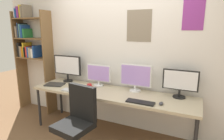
{
  "coord_description": "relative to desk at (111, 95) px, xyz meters",
  "views": [
    {
      "loc": [
        1.24,
        -1.96,
        1.73
      ],
      "look_at": [
        0.0,
        0.65,
        1.09
      ],
      "focal_mm": 30.07,
      "sensor_mm": 36.0,
      "label": 1
    }
  ],
  "objects": [
    {
      "name": "wall_back",
      "position": [
        0.0,
        0.42,
        0.61
      ],
      "size": [
        5.07,
        0.11,
        2.6
      ],
      "color": "silver",
      "rests_on": "ground_plane"
    },
    {
      "name": "desk",
      "position": [
        0.0,
        0.0,
        0.0
      ],
      "size": [
        2.67,
        0.68,
        0.74
      ],
      "color": "tan",
      "rests_on": "ground_plane"
    },
    {
      "name": "bookshelf",
      "position": [
        -1.97,
        0.23,
        0.68
      ],
      "size": [
        0.83,
        0.28,
        2.19
      ],
      "color": "brown",
      "rests_on": "ground_plane"
    },
    {
      "name": "office_chair",
      "position": [
        -0.17,
        -0.7,
        -0.29
      ],
      "size": [
        0.52,
        0.52,
        0.99
      ],
      "color": "#2D2D33",
      "rests_on": "ground_plane"
    },
    {
      "name": "monitor_far_left",
      "position": [
        -1.01,
        0.21,
        0.33
      ],
      "size": [
        0.59,
        0.18,
        0.49
      ],
      "color": "black",
      "rests_on": "desk"
    },
    {
      "name": "monitor_center_left",
      "position": [
        -0.34,
        0.21,
        0.25
      ],
      "size": [
        0.46,
        0.18,
        0.37
      ],
      "color": "silver",
      "rests_on": "desk"
    },
    {
      "name": "monitor_center_right",
      "position": [
        0.34,
        0.21,
        0.28
      ],
      "size": [
        0.52,
        0.18,
        0.44
      ],
      "color": "silver",
      "rests_on": "desk"
    },
    {
      "name": "monitor_far_right",
      "position": [
        1.01,
        0.21,
        0.28
      ],
      "size": [
        0.5,
        0.18,
        0.41
      ],
      "color": "black",
      "rests_on": "desk"
    },
    {
      "name": "keyboard_left",
      "position": [
        -0.56,
        -0.23,
        0.06
      ],
      "size": [
        0.4,
        0.13,
        0.02
      ],
      "primitive_type": "cube",
      "color": "silver",
      "rests_on": "desk"
    },
    {
      "name": "keyboard_right",
      "position": [
        0.56,
        -0.23,
        0.06
      ],
      "size": [
        0.39,
        0.13,
        0.02
      ],
      "primitive_type": "cube",
      "color": "black",
      "rests_on": "desk"
    },
    {
      "name": "computer_mouse",
      "position": [
        0.83,
        -0.17,
        0.06
      ],
      "size": [
        0.06,
        0.1,
        0.03
      ],
      "primitive_type": "ellipsoid",
      "color": "#38383D",
      "rests_on": "desk"
    },
    {
      "name": "laptop_closed",
      "position": [
        -1.07,
        -0.09,
        0.06
      ],
      "size": [
        0.37,
        0.3,
        0.02
      ],
      "primitive_type": "cube",
      "rotation": [
        0.0,
        0.0,
        0.26
      ],
      "color": "#2D2D2D",
      "rests_on": "desk"
    },
    {
      "name": "coffee_mug",
      "position": [
        -0.38,
        -0.02,
        0.09
      ],
      "size": [
        0.11,
        0.08,
        0.09
      ],
      "color": "red",
      "rests_on": "desk"
    }
  ]
}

